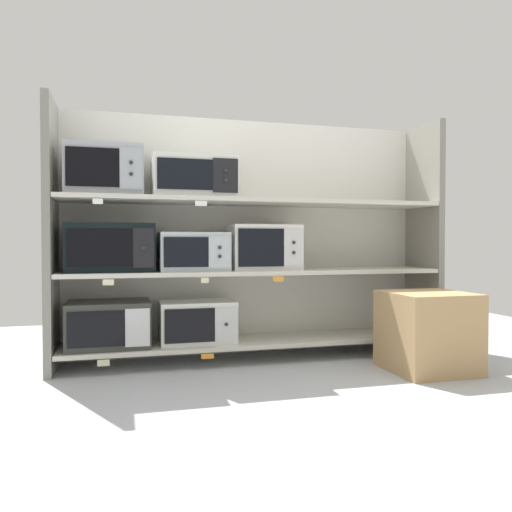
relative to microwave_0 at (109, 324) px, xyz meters
The scene contains 22 objects.
ground 1.46m from the microwave_0, 44.07° to the right, with size 6.72×6.00×0.02m, color #B2B7BC.
back_panel 1.22m from the microwave_0, 14.03° to the left, with size 2.92×0.04×1.78m, color beige.
upright_left 0.69m from the microwave_0, behind, with size 0.05×0.47×1.78m, color gray.
upright_right 2.49m from the microwave_0, ahead, with size 0.05×0.47×1.78m, color gray.
shelf_0 1.04m from the microwave_0, ahead, with size 2.72×0.47×0.03m, color beige.
microwave_0 is the anchor object (origin of this frame).
microwave_1 0.60m from the microwave_0, ahead, with size 0.52×0.34×0.29m.
price_tag_0 0.31m from the microwave_0, 97.12° to the right, with size 0.07×0.00×0.04m, color beige.
price_tag_1 0.70m from the microwave_0, 20.20° to the right, with size 0.08×0.00×0.03m, color orange.
shelf_1 1.08m from the microwave_0, ahead, with size 2.72×0.47×0.03m, color beige.
microwave_2 0.52m from the microwave_0, ahead, with size 0.57×0.37×0.33m.
microwave_3 0.75m from the microwave_0, ahead, with size 0.47×0.39×0.27m.
microwave_4 1.20m from the microwave_0, ahead, with size 0.50×0.35×0.33m.
price_tag_2 0.38m from the microwave_0, 89.18° to the right, with size 0.07×0.00×0.04m, color beige.
price_tag_3 0.72m from the microwave_0, 20.71° to the right, with size 0.05×0.00×0.03m, color beige.
price_tag_4 1.19m from the microwave_0, 11.70° to the right, with size 0.08×0.00×0.04m, color orange.
shelf_2 1.33m from the microwave_0, ahead, with size 2.72×0.47×0.03m, color beige.
microwave_5 1.03m from the microwave_0, behind, with size 0.50×0.37×0.34m.
microwave_6 1.16m from the microwave_0, ahead, with size 0.57×0.38×0.29m.
price_tag_5 0.84m from the microwave_0, 103.55° to the right, with size 0.06×0.00×0.03m, color white.
price_tag_6 1.03m from the microwave_0, 21.49° to the right, with size 0.08×0.00×0.03m, color white.
shipping_carton 2.12m from the microwave_0, 17.23° to the right, with size 0.52×0.52×0.52m, color tan.
Camera 1 is at (-0.94, -3.51, 0.84)m, focal length 35.18 mm.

